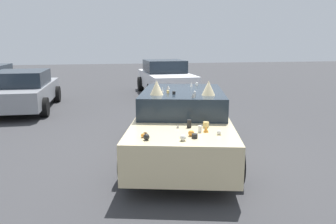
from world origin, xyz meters
The scene contains 4 objects.
ground_plane centered at (0.00, 0.00, 0.00)m, with size 60.00×60.00×0.00m, color #38383A.
art_car_decorated centered at (0.02, -0.01, 0.68)m, with size 4.87×2.81×1.58m.
parked_sedan_near_left centered at (8.02, -1.12, 0.75)m, with size 4.53×2.19×1.50m.
parked_sedan_far_left centered at (5.54, 4.28, 0.68)m, with size 4.40×2.05×1.35m.
Camera 1 is at (-6.42, 1.54, 2.28)m, focal length 35.46 mm.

